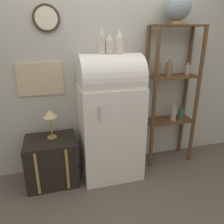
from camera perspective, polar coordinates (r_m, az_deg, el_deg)
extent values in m
plane|color=#60564C|center=(2.83, 1.08, -18.17)|extent=(12.00, 12.00, 0.00)
cube|color=#B7B7AD|center=(2.81, -2.13, 11.79)|extent=(7.00, 0.05, 2.70)
cylinder|color=#382D1E|center=(2.67, -16.79, 22.38)|extent=(0.29, 0.03, 0.29)
cylinder|color=beige|center=(2.66, -16.80, 22.40)|extent=(0.24, 0.01, 0.24)
cube|color=#C6B793|center=(2.73, -18.23, 8.16)|extent=(0.52, 0.02, 0.38)
cube|color=white|center=(2.74, -0.41, -5.13)|extent=(0.73, 0.57, 1.17)
cylinder|color=white|center=(2.53, -0.45, 8.93)|extent=(0.71, 0.54, 0.54)
cylinder|color=#B7B7BC|center=(2.28, -3.29, -0.49)|extent=(0.02, 0.02, 0.15)
cube|color=black|center=(2.82, -15.36, -12.12)|extent=(0.60, 0.47, 0.57)
cube|color=#AD8942|center=(2.63, -18.96, -15.16)|extent=(0.03, 0.01, 0.51)
cube|color=#AD8942|center=(2.61, -11.58, -14.56)|extent=(0.03, 0.01, 0.51)
cylinder|color=brown|center=(2.78, 10.92, 2.30)|extent=(0.05, 0.05, 1.84)
cylinder|color=brown|center=(3.10, 21.27, 3.10)|extent=(0.05, 0.05, 1.84)
cylinder|color=brown|center=(3.02, 8.71, 3.80)|extent=(0.05, 0.05, 1.84)
cylinder|color=brown|center=(3.31, 18.59, 4.44)|extent=(0.05, 0.05, 1.84)
cube|color=brown|center=(3.14, 14.57, -2.08)|extent=(0.65, 0.30, 0.02)
cube|color=brown|center=(2.97, 15.60, 8.97)|extent=(0.65, 0.30, 0.02)
cube|color=brown|center=(2.93, 16.78, 20.83)|extent=(0.65, 0.30, 0.02)
cylinder|color=#335B3D|center=(3.18, 17.58, -0.43)|extent=(0.07, 0.07, 0.16)
cylinder|color=#335B3D|center=(3.15, 17.76, 1.23)|extent=(0.03, 0.03, 0.04)
cylinder|color=#9E998E|center=(3.07, 19.14, 10.34)|extent=(0.06, 0.06, 0.13)
cylinder|color=#9E998E|center=(3.06, 19.31, 11.81)|extent=(0.03, 0.03, 0.03)
cylinder|color=#9E998E|center=(3.10, 15.72, -0.47)|extent=(0.08, 0.08, 0.18)
cylinder|color=#9E998E|center=(3.06, 15.92, 1.55)|extent=(0.03, 0.03, 0.05)
cylinder|color=#7F6647|center=(2.94, 14.62, 10.77)|extent=(0.09, 0.09, 0.17)
cylinder|color=#7F6647|center=(2.93, 14.80, 12.76)|extent=(0.03, 0.03, 0.04)
cylinder|color=#7F6647|center=(2.88, 11.96, 10.89)|extent=(0.06, 0.06, 0.17)
cylinder|color=#7F6647|center=(2.86, 12.12, 13.05)|extent=(0.03, 0.03, 0.04)
cylinder|color=#AD8942|center=(2.91, 16.53, 21.46)|extent=(0.12, 0.12, 0.04)
sphere|color=#7F939E|center=(2.92, 16.89, 24.83)|extent=(0.31, 0.31, 0.31)
cylinder|color=beige|center=(2.47, -2.62, 17.14)|extent=(0.07, 0.07, 0.18)
cone|color=beige|center=(2.46, -2.67, 20.39)|extent=(0.06, 0.06, 0.10)
cylinder|color=beige|center=(2.48, -0.62, 16.67)|extent=(0.10, 0.10, 0.14)
cone|color=beige|center=(2.48, -0.63, 19.12)|extent=(0.08, 0.08, 0.07)
cylinder|color=silver|center=(2.50, 1.91, 17.01)|extent=(0.08, 0.08, 0.17)
cone|color=silver|center=(2.50, 1.95, 19.95)|extent=(0.07, 0.07, 0.09)
cylinder|color=#AD8942|center=(2.72, -15.35, -6.35)|extent=(0.11, 0.11, 0.02)
cylinder|color=#AD8942|center=(2.66, -15.61, -3.81)|extent=(0.02, 0.02, 0.25)
cone|color=#DBC184|center=(2.60, -15.95, -0.42)|extent=(0.16, 0.16, 0.09)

